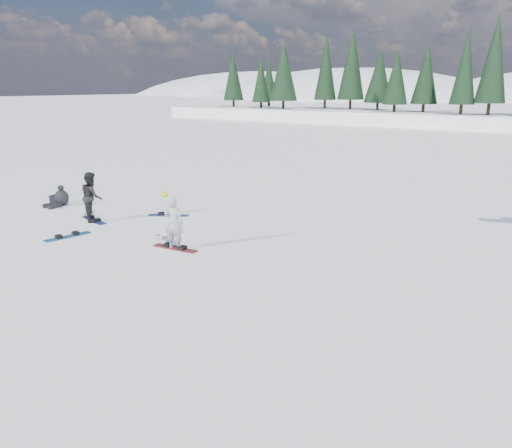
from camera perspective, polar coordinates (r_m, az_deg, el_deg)
The scene contains 9 objects.
ground at distance 15.19m, azimuth -12.36°, elevation -2.83°, with size 420.00×420.00×0.00m, color white.
snowboarder_woman at distance 14.84m, azimuth -9.38°, elevation 0.17°, with size 0.67×0.55×1.74m.
snowboarder_man at distance 18.69m, azimuth -18.26°, elevation 2.99°, with size 0.86×0.67×1.77m, color black.
seated_rider at distance 21.59m, azimuth -21.43°, elevation 2.79°, with size 0.63×1.02×0.85m.
gear_bag at distance 22.34m, azimuth -21.88°, elevation 2.68°, with size 0.45×0.30×0.30m, color black.
snowboard_woman at distance 15.06m, azimuth -9.23°, elevation -2.76°, with size 1.50×0.28×0.03m, color maroon.
snowboard_man at distance 18.88m, azimuth -18.04°, elevation 0.42°, with size 1.50×0.28×0.03m, color navy.
snowboard_loose_c at distance 18.91m, azimuth -9.97°, elevation 0.98°, with size 1.50×0.28×0.03m, color #1C4E9B.
snowboard_loose_a at distance 17.11m, azimuth -20.75°, elevation -1.37°, with size 1.50×0.28×0.03m, color #1C6E9D.
Camera 1 is at (10.65, -9.75, 4.70)m, focal length 35.00 mm.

